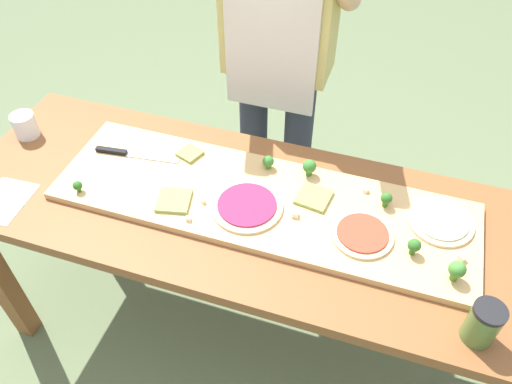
{
  "coord_description": "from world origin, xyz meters",
  "views": [
    {
      "loc": [
        0.38,
        -1.02,
        1.96
      ],
      "look_at": [
        0.04,
        -0.0,
        0.86
      ],
      "focal_mm": 35.37,
      "sensor_mm": 36.0,
      "label": 1
    }
  ],
  "objects_px": {
    "pizza_whole_tomato_red": "(362,234)",
    "broccoli_floret_back_right": "(268,162)",
    "cheese_crumble_b": "(203,201)",
    "pizza_slice_near_right": "(190,153)",
    "cheese_crumble_d": "(295,214)",
    "broccoli_floret_back_left": "(457,270)",
    "pizza_slice_far_right": "(174,201)",
    "flour_cup": "(25,126)",
    "pizza_whole_cheese_artichoke": "(441,221)",
    "chefs_knife": "(125,153)",
    "cheese_crumble_a": "(188,219)",
    "cheese_crumble_e": "(366,190)",
    "cook_center": "(278,46)",
    "broccoli_floret_front_mid": "(309,167)",
    "broccoli_floret_front_left": "(386,199)",
    "pizza_slice_far_left": "(314,197)",
    "pizza_whole_beet_magenta": "(247,206)",
    "prep_table": "(243,227)",
    "cheese_crumble_c": "(462,258)",
    "broccoli_floret_back_mid": "(78,186)",
    "recipe_note": "(5,201)",
    "broccoli_floret_front_right": "(414,246)",
    "sauce_jar": "(483,324)"
  },
  "relations": [
    {
      "from": "cheese_crumble_b",
      "to": "pizza_whole_tomato_red",
      "type": "bearing_deg",
      "value": 2.67
    },
    {
      "from": "pizza_whole_tomato_red",
      "to": "broccoli_floret_back_mid",
      "type": "height_order",
      "value": "broccoli_floret_back_mid"
    },
    {
      "from": "pizza_whole_tomato_red",
      "to": "sauce_jar",
      "type": "xyz_separation_m",
      "value": [
        0.33,
        -0.22,
        0.03
      ]
    },
    {
      "from": "pizza_whole_tomato_red",
      "to": "broccoli_floret_back_mid",
      "type": "xyz_separation_m",
      "value": [
        -0.89,
        -0.1,
        0.02
      ]
    },
    {
      "from": "broccoli_floret_back_right",
      "to": "pizza_slice_far_left",
      "type": "bearing_deg",
      "value": -26.99
    },
    {
      "from": "pizza_whole_beet_magenta",
      "to": "pizza_whole_tomato_red",
      "type": "bearing_deg",
      "value": -0.17
    },
    {
      "from": "recipe_note",
      "to": "cheese_crumble_e",
      "type": "bearing_deg",
      "value": 19.15
    },
    {
      "from": "pizza_slice_far_right",
      "to": "chefs_knife",
      "type": "bearing_deg",
      "value": 148.9
    },
    {
      "from": "broccoli_floret_front_mid",
      "to": "broccoli_floret_back_right",
      "type": "distance_m",
      "value": 0.14
    },
    {
      "from": "broccoli_floret_back_mid",
      "to": "cheese_crumble_e",
      "type": "distance_m",
      "value": 0.91
    },
    {
      "from": "pizza_whole_beet_magenta",
      "to": "cheese_crumble_e",
      "type": "bearing_deg",
      "value": 28.48
    },
    {
      "from": "broccoli_floret_front_right",
      "to": "cheese_crumble_c",
      "type": "relative_size",
      "value": 3.07
    },
    {
      "from": "recipe_note",
      "to": "flour_cup",
      "type": "bearing_deg",
      "value": 112.91
    },
    {
      "from": "broccoli_floret_back_mid",
      "to": "cheese_crumble_b",
      "type": "relative_size",
      "value": 3.02
    },
    {
      "from": "pizza_whole_beet_magenta",
      "to": "recipe_note",
      "type": "relative_size",
      "value": 1.21
    },
    {
      "from": "pizza_slice_far_right",
      "to": "flour_cup",
      "type": "bearing_deg",
      "value": 166.3
    },
    {
      "from": "pizza_slice_far_left",
      "to": "broccoli_floret_front_left",
      "type": "distance_m",
      "value": 0.22
    },
    {
      "from": "cheese_crumble_a",
      "to": "flour_cup",
      "type": "distance_m",
      "value": 0.76
    },
    {
      "from": "pizza_slice_near_right",
      "to": "broccoli_floret_front_right",
      "type": "bearing_deg",
      "value": -14.01
    },
    {
      "from": "broccoli_floret_front_left",
      "to": "sauce_jar",
      "type": "height_order",
      "value": "sauce_jar"
    },
    {
      "from": "pizza_slice_near_right",
      "to": "flour_cup",
      "type": "bearing_deg",
      "value": -174.45
    },
    {
      "from": "pizza_slice_far_right",
      "to": "cheese_crumble_c",
      "type": "height_order",
      "value": "cheese_crumble_c"
    },
    {
      "from": "cheese_crumble_e",
      "to": "cook_center",
      "type": "height_order",
      "value": "cook_center"
    },
    {
      "from": "cheese_crumble_e",
      "to": "pizza_slice_far_left",
      "type": "bearing_deg",
      "value": -151.56
    },
    {
      "from": "cheese_crumble_d",
      "to": "cheese_crumble_e",
      "type": "bearing_deg",
      "value": 42.32
    },
    {
      "from": "pizza_slice_near_right",
      "to": "cheese_crumble_a",
      "type": "xyz_separation_m",
      "value": [
        0.12,
        -0.28,
        0.0
      ]
    },
    {
      "from": "cheese_crumble_c",
      "to": "pizza_whole_cheese_artichoke",
      "type": "bearing_deg",
      "value": 118.21
    },
    {
      "from": "pizza_slice_near_right",
      "to": "recipe_note",
      "type": "xyz_separation_m",
      "value": [
        -0.49,
        -0.37,
        -0.03
      ]
    },
    {
      "from": "broccoli_floret_front_mid",
      "to": "cheese_crumble_d",
      "type": "distance_m",
      "value": 0.19
    },
    {
      "from": "flour_cup",
      "to": "recipe_note",
      "type": "xyz_separation_m",
      "value": [
        0.13,
        -0.31,
        -0.04
      ]
    },
    {
      "from": "pizza_slice_far_right",
      "to": "cheese_crumble_b",
      "type": "relative_size",
      "value": 7.54
    },
    {
      "from": "broccoli_floret_front_left",
      "to": "cheese_crumble_d",
      "type": "height_order",
      "value": "broccoli_floret_front_left"
    },
    {
      "from": "prep_table",
      "to": "cheese_crumble_b",
      "type": "xyz_separation_m",
      "value": [
        -0.11,
        -0.05,
        0.14
      ]
    },
    {
      "from": "pizza_whole_tomato_red",
      "to": "broccoli_floret_back_right",
      "type": "distance_m",
      "value": 0.4
    },
    {
      "from": "pizza_slice_near_right",
      "to": "broccoli_floret_back_left",
      "type": "height_order",
      "value": "broccoli_floret_back_left"
    },
    {
      "from": "pizza_slice_near_right",
      "to": "cheese_crumble_a",
      "type": "bearing_deg",
      "value": -67.3
    },
    {
      "from": "pizza_whole_beet_magenta",
      "to": "broccoli_floret_front_mid",
      "type": "xyz_separation_m",
      "value": [
        0.15,
        0.2,
        0.03
      ]
    },
    {
      "from": "flour_cup",
      "to": "pizza_whole_tomato_red",
      "type": "bearing_deg",
      "value": -5.16
    },
    {
      "from": "pizza_slice_near_right",
      "to": "cheese_crumble_d",
      "type": "relative_size",
      "value": 3.64
    },
    {
      "from": "cheese_crumble_d",
      "to": "cheese_crumble_a",
      "type": "bearing_deg",
      "value": -158.62
    },
    {
      "from": "pizza_whole_tomato_red",
      "to": "cheese_crumble_e",
      "type": "distance_m",
      "value": 0.19
    },
    {
      "from": "broccoli_floret_front_mid",
      "to": "broccoli_floret_front_left",
      "type": "bearing_deg",
      "value": -13.64
    },
    {
      "from": "pizza_whole_cheese_artichoke",
      "to": "recipe_note",
      "type": "height_order",
      "value": "pizza_whole_cheese_artichoke"
    },
    {
      "from": "pizza_whole_beet_magenta",
      "to": "cook_center",
      "type": "xyz_separation_m",
      "value": [
        -0.1,
        0.64,
        0.18
      ]
    },
    {
      "from": "pizza_whole_cheese_artichoke",
      "to": "broccoli_floret_back_left",
      "type": "height_order",
      "value": "broccoli_floret_back_left"
    },
    {
      "from": "cheese_crumble_a",
      "to": "broccoli_floret_back_left",
      "type": "bearing_deg",
      "value": 2.34
    },
    {
      "from": "chefs_knife",
      "to": "pizza_whole_beet_magenta",
      "type": "distance_m",
      "value": 0.49
    },
    {
      "from": "cheese_crumble_b",
      "to": "chefs_knife",
      "type": "bearing_deg",
      "value": 159.56
    },
    {
      "from": "pizza_whole_tomato_red",
      "to": "broccoli_floret_front_right",
      "type": "relative_size",
      "value": 3.31
    },
    {
      "from": "cheese_crumble_c",
      "to": "flour_cup",
      "type": "relative_size",
      "value": 0.2
    }
  ]
}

